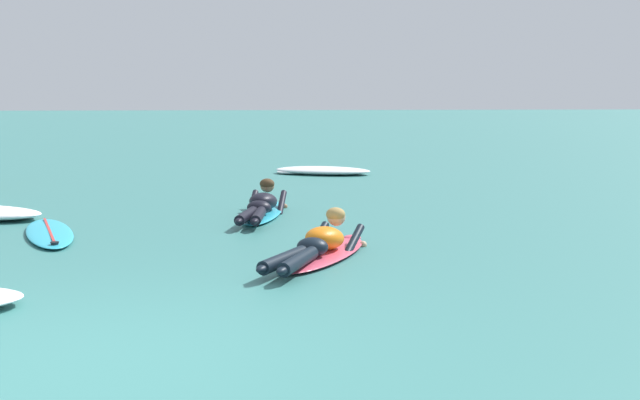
# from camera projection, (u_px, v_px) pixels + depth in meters

# --- Properties ---
(ground_plane) EXTENTS (120.00, 120.00, 0.00)m
(ground_plane) POSITION_uv_depth(u_px,v_px,m) (194.00, 186.00, 15.21)
(ground_plane) COLOR #387A75
(surfer_near) EXTENTS (1.46, 2.42, 0.54)m
(surfer_near) POSITION_uv_depth(u_px,v_px,m) (320.00, 247.00, 8.62)
(surfer_near) COLOR #E54C66
(surfer_near) RESTS_ON ground
(surfer_far) EXTENTS (0.84, 2.59, 0.54)m
(surfer_far) POSITION_uv_depth(u_px,v_px,m) (262.00, 207.00, 11.51)
(surfer_far) COLOR #2DB2D1
(surfer_far) RESTS_ON ground
(drifting_surfboard) EXTENTS (1.21, 2.32, 0.16)m
(drifting_surfboard) POSITION_uv_depth(u_px,v_px,m) (49.00, 233.00, 10.01)
(drifting_surfboard) COLOR #2DB2D1
(drifting_surfboard) RESTS_ON ground
(whitewater_mid_right) EXTENTS (2.28, 1.54, 0.17)m
(whitewater_mid_right) POSITION_uv_depth(u_px,v_px,m) (323.00, 171.00, 17.37)
(whitewater_mid_right) COLOR white
(whitewater_mid_right) RESTS_ON ground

